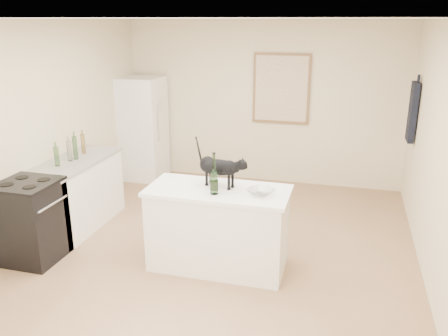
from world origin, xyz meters
The scene contains 20 objects.
floor centered at (0.00, 0.00, 0.00)m, with size 5.50×5.50×0.00m, color #987251.
ceiling centered at (0.00, 0.00, 2.60)m, with size 5.50×5.50×0.00m, color white.
wall_back centered at (0.00, 2.75, 1.30)m, with size 4.50×4.50×0.00m, color beige.
wall_front centered at (0.00, -2.75, 1.30)m, with size 4.50×4.50×0.00m, color beige.
wall_left centered at (-2.25, 0.00, 1.30)m, with size 5.50×5.50×0.00m, color beige.
wall_right centered at (2.25, 0.00, 1.30)m, with size 5.50×5.50×0.00m, color beige.
island_base centered at (0.10, -0.20, 0.43)m, with size 1.44×0.67×0.86m, color white.
island_top centered at (0.10, -0.20, 0.88)m, with size 1.50×0.70×0.04m, color white.
left_cabinets centered at (-1.95, 0.30, 0.43)m, with size 0.60×1.40×0.86m, color white.
left_countertop centered at (-1.95, 0.30, 0.88)m, with size 0.62×1.44×0.04m, color gray.
stove centered at (-1.95, -0.60, 0.45)m, with size 0.60×0.60×0.90m, color black.
fridge centered at (-1.95, 2.35, 0.85)m, with size 0.68×0.68×1.70m, color white.
artwork_frame centered at (0.30, 2.72, 1.55)m, with size 0.90×0.03×1.10m, color brown.
artwork_canvas centered at (0.30, 2.70, 1.55)m, with size 0.82×0.00×1.02m, color beige.
hanging_garment centered at (2.19, 2.05, 1.40)m, with size 0.08×0.34×0.80m, color black.
black_cat centered at (0.08, -0.12, 1.09)m, with size 0.54×0.16×0.38m, color black, non-canonical shape.
wine_bottle centered at (0.10, -0.34, 1.09)m, with size 0.08×0.08×0.38m, color #225120.
glass_bowl centered at (0.57, -0.25, 0.93)m, with size 0.26×0.26×0.06m, color white.
fridge_paper centered at (-1.60, 2.37, 1.26)m, with size 0.01×0.16×0.20m, color silver.
counter_bottle_cluster centered at (-1.97, 0.32, 1.03)m, with size 0.12×0.61×0.30m.
Camera 1 is at (1.35, -4.52, 2.59)m, focal length 36.82 mm.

